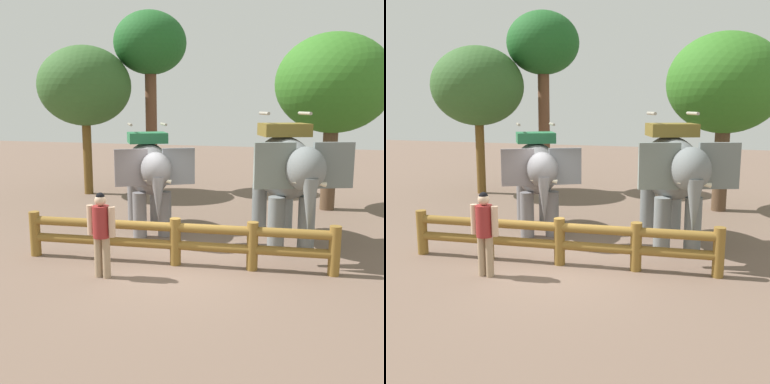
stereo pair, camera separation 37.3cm
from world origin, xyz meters
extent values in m
plane|color=brown|center=(0.00, 0.00, 0.00)|extent=(60.00, 60.00, 0.00)
cylinder|color=brown|center=(-3.34, -0.23, 0.53)|extent=(0.24, 0.24, 1.05)
cylinder|color=brown|center=(-1.67, -0.09, 0.53)|extent=(0.24, 0.24, 1.05)
cylinder|color=brown|center=(0.00, 0.06, 0.53)|extent=(0.24, 0.24, 1.05)
cylinder|color=brown|center=(1.67, 0.21, 0.53)|extent=(0.24, 0.24, 1.05)
cylinder|color=brown|center=(3.34, 0.35, 0.53)|extent=(0.24, 0.24, 1.05)
cylinder|color=brown|center=(0.00, 0.06, 0.45)|extent=(6.71, 0.79, 0.20)
cylinder|color=brown|center=(0.00, 0.06, 0.85)|extent=(6.71, 0.79, 0.20)
cylinder|color=slate|center=(-1.00, 2.18, 0.61)|extent=(0.36, 0.36, 1.21)
cylinder|color=slate|center=(-1.59, 1.86, 0.61)|extent=(0.36, 0.36, 1.21)
cylinder|color=slate|center=(-1.79, 3.61, 0.61)|extent=(0.36, 0.36, 1.21)
cylinder|color=slate|center=(-2.37, 3.29, 0.61)|extent=(0.36, 0.36, 1.21)
ellipsoid|color=slate|center=(-1.69, 2.74, 1.74)|extent=(2.38, 2.97, 1.41)
ellipsoid|color=slate|center=(-0.91, 1.32, 1.92)|extent=(1.11, 1.17, 0.86)
cube|color=slate|center=(-0.45, 1.70, 1.97)|extent=(0.77, 0.50, 0.91)
cube|color=slate|center=(-1.48, 1.14, 1.97)|extent=(0.77, 0.50, 0.91)
cone|color=slate|center=(-0.76, 1.04, 1.23)|extent=(0.32, 0.32, 1.11)
cone|color=beige|center=(-0.66, 1.20, 1.67)|extent=(0.37, 0.26, 0.16)
cone|color=beige|center=(-0.94, 1.05, 1.67)|extent=(0.37, 0.26, 0.16)
cube|color=#266E42|center=(-1.69, 2.74, 2.59)|extent=(1.34, 1.29, 0.28)
cylinder|color=#A59E8C|center=(-1.28, 2.96, 2.95)|extent=(0.46, 0.75, 0.07)
cylinder|color=#A59E8C|center=(-2.09, 2.51, 2.95)|extent=(0.46, 0.75, 0.07)
cylinder|color=slate|center=(2.70, 1.88, 0.67)|extent=(0.40, 0.40, 1.34)
cylinder|color=slate|center=(2.01, 1.62, 0.67)|extent=(0.40, 0.40, 1.34)
cylinder|color=slate|center=(2.06, 3.58, 0.67)|extent=(0.40, 0.40, 1.34)
cylinder|color=slate|center=(1.37, 3.31, 0.67)|extent=(0.40, 0.40, 1.34)
ellipsoid|color=slate|center=(2.04, 2.60, 1.93)|extent=(2.33, 3.30, 1.57)
ellipsoid|color=slate|center=(2.67, 0.93, 2.12)|extent=(1.16, 1.24, 0.96)
cube|color=slate|center=(3.23, 1.28, 2.18)|extent=(0.88, 0.44, 1.01)
cube|color=slate|center=(2.02, 0.82, 2.18)|extent=(0.88, 0.44, 1.01)
cone|color=slate|center=(2.79, 0.60, 1.36)|extent=(0.36, 0.36, 1.23)
cone|color=beige|center=(2.92, 0.76, 1.85)|extent=(0.42, 0.25, 0.17)
cone|color=beige|center=(2.59, 0.63, 1.85)|extent=(0.42, 0.25, 0.17)
cube|color=brown|center=(2.04, 2.60, 2.87)|extent=(1.42, 1.35, 0.31)
cylinder|color=#A59E8C|center=(2.52, 2.78, 3.27)|extent=(0.39, 0.87, 0.08)
cylinder|color=#A59E8C|center=(1.56, 2.42, 3.27)|extent=(0.39, 0.87, 0.08)
cylinder|color=tan|center=(-1.10, -1.08, 0.42)|extent=(0.16, 0.16, 0.84)
cylinder|color=tan|center=(-1.28, -1.07, 0.42)|extent=(0.16, 0.16, 0.84)
cylinder|color=maroon|center=(-1.19, -1.07, 1.17)|extent=(0.36, 0.36, 0.65)
cylinder|color=#CFA789|center=(-0.95, -1.09, 1.18)|extent=(0.14, 0.14, 0.61)
cylinder|color=#CFA789|center=(-1.43, -1.06, 1.18)|extent=(0.14, 0.14, 0.61)
sphere|color=#CFA789|center=(-1.19, -1.07, 1.61)|extent=(0.23, 0.23, 0.23)
sphere|color=black|center=(-1.19, -1.07, 1.67)|extent=(0.18, 0.18, 0.18)
cylinder|color=brown|center=(3.18, 6.79, 1.57)|extent=(0.48, 0.48, 3.13)
ellipsoid|color=#326F21|center=(3.18, 6.79, 4.16)|extent=(3.75, 3.75, 3.19)
cylinder|color=brown|center=(-3.82, 8.55, 2.55)|extent=(0.46, 0.46, 5.10)
ellipsoid|color=#1E5723|center=(-3.82, 8.55, 5.89)|extent=(2.88, 2.88, 2.44)
cylinder|color=brown|center=(-5.96, 7.10, 1.61)|extent=(0.35, 0.35, 3.22)
ellipsoid|color=#335D29|center=(-5.96, 7.10, 4.20)|extent=(3.55, 3.55, 3.02)
camera|label=1|loc=(3.10, -9.24, 3.46)|focal=43.47mm
camera|label=2|loc=(3.45, -9.13, 3.46)|focal=43.47mm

